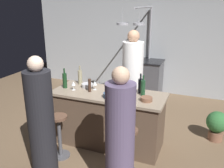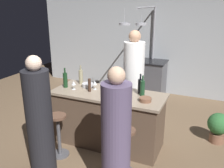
{
  "view_description": "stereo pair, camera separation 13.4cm",
  "coord_description": "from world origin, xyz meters",
  "px_view_note": "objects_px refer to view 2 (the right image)",
  "views": [
    {
      "loc": [
        1.4,
        -3.37,
        2.27
      ],
      "look_at": [
        0.0,
        0.15,
        1.0
      ],
      "focal_mm": 39.63,
      "sensor_mm": 36.0,
      "label": 1
    },
    {
      "loc": [
        1.52,
        -3.31,
        2.27
      ],
      "look_at": [
        0.0,
        0.15,
        1.0
      ],
      "focal_mm": 39.63,
      "sensor_mm": 36.0,
      "label": 2
    }
  ],
  "objects_px": {
    "bar_stool_right": "(125,150)",
    "guest_left": "(40,121)",
    "wine_bottle_white": "(81,77)",
    "stove_range": "(149,78)",
    "wine_glass_by_chef": "(95,83)",
    "guest_right": "(116,140)",
    "wine_bottle_dark": "(140,86)",
    "potted_plant": "(218,126)",
    "wine_bottle_red": "(65,80)",
    "mixing_bowl_wooden": "(145,99)",
    "chef": "(133,83)",
    "bar_stool_left": "(59,133)",
    "mixing_bowl_steel": "(88,85)",
    "mixing_bowl_blue": "(109,95)",
    "pepper_mill": "(90,85)",
    "wine_bottle_green": "(142,88)",
    "wine_glass_near_left_guest": "(74,83)"
  },
  "relations": [
    {
      "from": "wine_bottle_dark",
      "to": "wine_bottle_white",
      "type": "bearing_deg",
      "value": 177.73
    },
    {
      "from": "stove_range",
      "to": "mixing_bowl_wooden",
      "type": "xyz_separation_m",
      "value": [
        0.64,
        -2.56,
        0.48
      ]
    },
    {
      "from": "stove_range",
      "to": "wine_glass_by_chef",
      "type": "distance_m",
      "value": 2.47
    },
    {
      "from": "stove_range",
      "to": "pepper_mill",
      "type": "bearing_deg",
      "value": -96.8
    },
    {
      "from": "chef",
      "to": "wine_bottle_dark",
      "type": "distance_m",
      "value": 0.75
    },
    {
      "from": "wine_bottle_white",
      "to": "mixing_bowl_wooden",
      "type": "distance_m",
      "value": 1.31
    },
    {
      "from": "potted_plant",
      "to": "wine_bottle_white",
      "type": "distance_m",
      "value": 2.47
    },
    {
      "from": "guest_right",
      "to": "pepper_mill",
      "type": "relative_size",
      "value": 7.74
    },
    {
      "from": "bar_stool_left",
      "to": "mixing_bowl_steel",
      "type": "xyz_separation_m",
      "value": [
        0.11,
        0.74,
        0.56
      ]
    },
    {
      "from": "mixing_bowl_wooden",
      "to": "mixing_bowl_blue",
      "type": "xyz_separation_m",
      "value": [
        -0.54,
        -0.07,
        0.01
      ]
    },
    {
      "from": "wine_bottle_dark",
      "to": "mixing_bowl_wooden",
      "type": "relative_size",
      "value": 1.8
    },
    {
      "from": "bar_stool_right",
      "to": "guest_left",
      "type": "relative_size",
      "value": 0.41
    },
    {
      "from": "pepper_mill",
      "to": "mixing_bowl_blue",
      "type": "relative_size",
      "value": 1.0
    },
    {
      "from": "guest_right",
      "to": "wine_bottle_green",
      "type": "bearing_deg",
      "value": 91.77
    },
    {
      "from": "chef",
      "to": "wine_bottle_dark",
      "type": "bearing_deg",
      "value": -63.16
    },
    {
      "from": "guest_right",
      "to": "wine_glass_by_chef",
      "type": "relative_size",
      "value": 11.13
    },
    {
      "from": "chef",
      "to": "bar_stool_right",
      "type": "relative_size",
      "value": 2.64
    },
    {
      "from": "guest_right",
      "to": "wine_bottle_white",
      "type": "relative_size",
      "value": 4.97
    },
    {
      "from": "wine_bottle_dark",
      "to": "mixing_bowl_wooden",
      "type": "distance_m",
      "value": 0.35
    },
    {
      "from": "pepper_mill",
      "to": "mixing_bowl_steel",
      "type": "xyz_separation_m",
      "value": [
        -0.13,
        0.18,
        -0.07
      ]
    },
    {
      "from": "bar_stool_left",
      "to": "guest_left",
      "type": "xyz_separation_m",
      "value": [
        0.0,
        -0.39,
        0.39
      ]
    },
    {
      "from": "bar_stool_right",
      "to": "potted_plant",
      "type": "xyz_separation_m",
      "value": [
        1.13,
        1.39,
        -0.08
      ]
    },
    {
      "from": "bar_stool_right",
      "to": "wine_bottle_white",
      "type": "relative_size",
      "value": 2.08
    },
    {
      "from": "stove_range",
      "to": "mixing_bowl_blue",
      "type": "distance_m",
      "value": 2.67
    },
    {
      "from": "potted_plant",
      "to": "mixing_bowl_blue",
      "type": "relative_size",
      "value": 2.47
    },
    {
      "from": "stove_range",
      "to": "bar_stool_left",
      "type": "height_order",
      "value": "stove_range"
    },
    {
      "from": "stove_range",
      "to": "wine_glass_near_left_guest",
      "type": "height_order",
      "value": "wine_glass_near_left_guest"
    },
    {
      "from": "guest_left",
      "to": "wine_bottle_white",
      "type": "distance_m",
      "value": 1.27
    },
    {
      "from": "guest_left",
      "to": "wine_bottle_green",
      "type": "height_order",
      "value": "guest_left"
    },
    {
      "from": "guest_right",
      "to": "mixing_bowl_wooden",
      "type": "relative_size",
      "value": 9.34
    },
    {
      "from": "guest_right",
      "to": "potted_plant",
      "type": "height_order",
      "value": "guest_right"
    },
    {
      "from": "pepper_mill",
      "to": "chef",
      "type": "bearing_deg",
      "value": 64.09
    },
    {
      "from": "wine_bottle_green",
      "to": "guest_right",
      "type": "bearing_deg",
      "value": -88.23
    },
    {
      "from": "wine_bottle_white",
      "to": "mixing_bowl_blue",
      "type": "distance_m",
      "value": 0.83
    },
    {
      "from": "wine_bottle_red",
      "to": "wine_bottle_green",
      "type": "distance_m",
      "value": 1.3
    },
    {
      "from": "mixing_bowl_wooden",
      "to": "chef",
      "type": "bearing_deg",
      "value": 118.07
    },
    {
      "from": "chef",
      "to": "pepper_mill",
      "type": "xyz_separation_m",
      "value": [
        -0.43,
        -0.89,
        0.17
      ]
    },
    {
      "from": "stove_range",
      "to": "bar_stool_left",
      "type": "xyz_separation_m",
      "value": [
        -0.54,
        -3.07,
        -0.07
      ]
    },
    {
      "from": "guest_right",
      "to": "wine_bottle_white",
      "type": "height_order",
      "value": "guest_right"
    },
    {
      "from": "wine_bottle_white",
      "to": "wine_glass_by_chef",
      "type": "height_order",
      "value": "wine_bottle_white"
    },
    {
      "from": "bar_stool_left",
      "to": "wine_bottle_dark",
      "type": "distance_m",
      "value": 1.44
    },
    {
      "from": "stove_range",
      "to": "wine_bottle_green",
      "type": "distance_m",
      "value": 2.48
    },
    {
      "from": "guest_left",
      "to": "wine_bottle_white",
      "type": "xyz_separation_m",
      "value": [
        -0.09,
        1.24,
        0.26
      ]
    },
    {
      "from": "wine_bottle_red",
      "to": "wine_bottle_green",
      "type": "bearing_deg",
      "value": 6.45
    },
    {
      "from": "wine_bottle_red",
      "to": "wine_bottle_green",
      "type": "relative_size",
      "value": 1.04
    },
    {
      "from": "bar_stool_right",
      "to": "mixing_bowl_wooden",
      "type": "distance_m",
      "value": 0.76
    },
    {
      "from": "potted_plant",
      "to": "wine_bottle_red",
      "type": "relative_size",
      "value": 1.56
    },
    {
      "from": "stove_range",
      "to": "mixing_bowl_wooden",
      "type": "height_order",
      "value": "mixing_bowl_wooden"
    },
    {
      "from": "wine_bottle_red",
      "to": "wine_bottle_white",
      "type": "bearing_deg",
      "value": 63.65
    },
    {
      "from": "chef",
      "to": "stove_range",
      "type": "bearing_deg",
      "value": 94.77
    }
  ]
}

